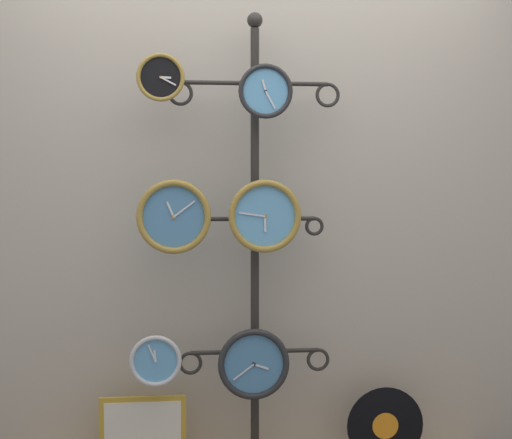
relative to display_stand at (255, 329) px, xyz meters
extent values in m
cube|color=#BCB2A3|center=(0.00, 0.16, 0.71)|extent=(4.40, 0.04, 2.80)
cylinder|color=#282623|center=(0.00, 0.00, 0.34)|extent=(0.04, 0.04, 2.03)
sphere|color=#282623|center=(0.00, 0.00, 1.39)|extent=(0.07, 0.07, 0.07)
cylinder|color=#282623|center=(-0.17, 0.00, 1.11)|extent=(0.33, 0.02, 0.02)
torus|color=#282623|center=(-0.33, 0.00, 1.07)|extent=(0.11, 0.02, 0.11)
cylinder|color=#282623|center=(0.17, 0.00, 1.11)|extent=(0.33, 0.02, 0.02)
torus|color=#282623|center=(0.33, 0.00, 1.07)|extent=(0.11, 0.02, 0.11)
cylinder|color=#282623|center=(-0.14, 0.00, 0.51)|extent=(0.27, 0.02, 0.02)
torus|color=#282623|center=(-0.27, 0.00, 0.47)|extent=(0.09, 0.02, 0.09)
cylinder|color=#282623|center=(0.14, 0.00, 0.51)|extent=(0.27, 0.02, 0.02)
torus|color=#282623|center=(0.27, 0.00, 0.47)|extent=(0.09, 0.02, 0.09)
cylinder|color=#282623|center=(-0.15, 0.00, -0.10)|extent=(0.29, 0.02, 0.02)
torus|color=#282623|center=(-0.29, 0.00, -0.15)|extent=(0.11, 0.02, 0.11)
cylinder|color=#282623|center=(0.15, 0.00, -0.10)|extent=(0.29, 0.02, 0.02)
torus|color=#282623|center=(0.29, 0.00, -0.15)|extent=(0.11, 0.02, 0.11)
cylinder|color=black|center=(-0.42, -0.09, 1.12)|extent=(0.19, 0.02, 0.19)
torus|color=#A58438|center=(-0.42, -0.11, 1.12)|extent=(0.21, 0.02, 0.21)
cylinder|color=#A58438|center=(-0.42, -0.11, 1.12)|extent=(0.01, 0.01, 0.01)
cube|color=silver|center=(-0.39, -0.11, 1.12)|extent=(0.05, 0.00, 0.01)
cube|color=silver|center=(-0.38, -0.11, 1.10)|extent=(0.07, 0.00, 0.04)
cylinder|color=#60A8DB|center=(0.04, -0.10, 1.07)|extent=(0.22, 0.02, 0.22)
torus|color=#262628|center=(0.04, -0.11, 1.07)|extent=(0.24, 0.02, 0.24)
cylinder|color=#262628|center=(0.04, -0.11, 1.07)|extent=(0.01, 0.01, 0.01)
cube|color=silver|center=(0.03, -0.11, 1.09)|extent=(0.02, 0.00, 0.05)
cube|color=silver|center=(0.06, -0.11, 1.03)|extent=(0.05, 0.00, 0.08)
cylinder|color=#4C84B2|center=(-0.36, -0.09, 0.52)|extent=(0.30, 0.02, 0.30)
torus|color=#A58438|center=(-0.36, -0.10, 0.52)|extent=(0.33, 0.03, 0.33)
cylinder|color=#A58438|center=(-0.36, -0.10, 0.52)|extent=(0.02, 0.01, 0.02)
cube|color=silver|center=(-0.38, -0.10, 0.56)|extent=(0.04, 0.00, 0.07)
cube|color=silver|center=(-0.32, -0.10, 0.56)|extent=(0.10, 0.00, 0.07)
cylinder|color=#60A8DB|center=(0.04, -0.07, 0.52)|extent=(0.30, 0.02, 0.30)
torus|color=#A58438|center=(0.04, -0.09, 0.52)|extent=(0.32, 0.03, 0.32)
cylinder|color=#A58438|center=(0.04, -0.09, 0.52)|extent=(0.02, 0.01, 0.02)
cube|color=silver|center=(0.04, -0.09, 0.49)|extent=(0.01, 0.00, 0.07)
cube|color=silver|center=(-0.02, -0.09, 0.53)|extent=(0.11, 0.00, 0.02)
cylinder|color=#60A8DB|center=(-0.45, -0.10, -0.11)|extent=(0.21, 0.02, 0.21)
torus|color=silver|center=(-0.45, -0.12, -0.11)|extent=(0.23, 0.02, 0.23)
cylinder|color=silver|center=(-0.45, -0.12, -0.11)|extent=(0.01, 0.01, 0.01)
cube|color=silver|center=(-0.45, -0.12, -0.08)|extent=(0.01, 0.00, 0.05)
cube|color=silver|center=(-0.46, -0.12, -0.07)|extent=(0.04, 0.00, 0.08)
cylinder|color=#4C84B2|center=(-0.02, -0.09, -0.13)|extent=(0.29, 0.02, 0.29)
torus|color=#262628|center=(-0.02, -0.11, -0.13)|extent=(0.32, 0.03, 0.32)
cylinder|color=#262628|center=(-0.02, -0.11, -0.13)|extent=(0.02, 0.01, 0.02)
cube|color=silver|center=(0.02, -0.11, -0.14)|extent=(0.07, 0.00, 0.03)
cube|color=silver|center=(-0.06, -0.11, -0.17)|extent=(0.10, 0.00, 0.07)
cylinder|color=black|center=(0.60, -0.06, -0.45)|extent=(0.36, 0.01, 0.36)
cylinder|color=orange|center=(0.60, -0.06, -0.45)|extent=(0.12, 0.00, 0.12)
cube|color=gold|center=(-0.51, -0.05, -0.46)|extent=(0.38, 0.02, 0.35)
cube|color=white|center=(-0.51, -0.07, -0.46)|extent=(0.34, 0.00, 0.31)
camera|label=1|loc=(-0.33, -3.20, 0.69)|focal=50.00mm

